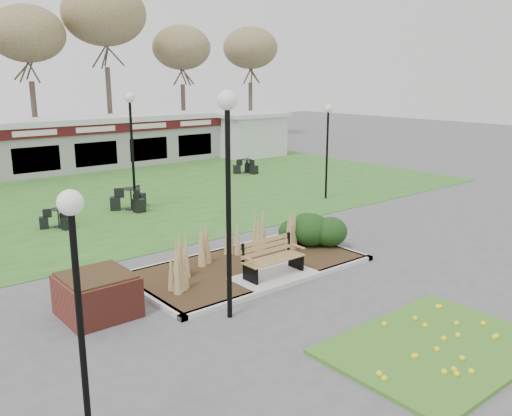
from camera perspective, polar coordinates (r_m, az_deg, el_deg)
ground at (r=14.04m, az=2.30°, el=-7.70°), size 100.00×100.00×0.00m
lawn at (r=23.97m, az=-17.13°, el=0.77°), size 34.00×16.00×0.02m
flower_bed at (r=11.31m, az=18.44°, el=-13.58°), size 4.20×3.00×0.16m
planting_bed at (r=15.66m, az=2.52°, el=-3.98°), size 6.75×3.40×1.27m
park_bench at (r=14.01m, az=1.64°, el=-5.18°), size 1.70×0.66×0.93m
brick_planter at (r=12.47m, az=-16.38°, el=-8.75°), size 1.50×1.50×0.95m
food_pavilion at (r=31.17m, az=-23.00°, el=5.90°), size 24.60×3.40×2.90m
service_hut at (r=35.73m, az=-0.71°, el=7.80°), size 4.40×3.40×2.83m
lamp_post_near_left at (r=7.03m, az=-18.42°, el=-6.43°), size 0.32×0.32×3.82m
lamp_post_near_right at (r=11.06m, az=-2.98°, el=5.49°), size 0.40×0.40×4.86m
lamp_post_mid_right at (r=21.24m, az=-13.02°, el=8.44°), size 0.38×0.38×4.53m
lamp_post_far_right at (r=23.01m, az=7.56°, el=8.06°), size 0.33×0.33×3.99m
bistro_set_a at (r=19.99m, az=-20.06°, el=-1.29°), size 1.21×1.18×0.66m
bistro_set_c at (r=29.41m, az=-1.02°, el=4.20°), size 1.37×1.33×0.74m
bistro_set_d at (r=21.84m, az=-12.99°, el=0.59°), size 1.58×1.39×0.84m
patio_umbrella at (r=28.42m, az=-3.07°, el=6.86°), size 2.27×2.31×2.76m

